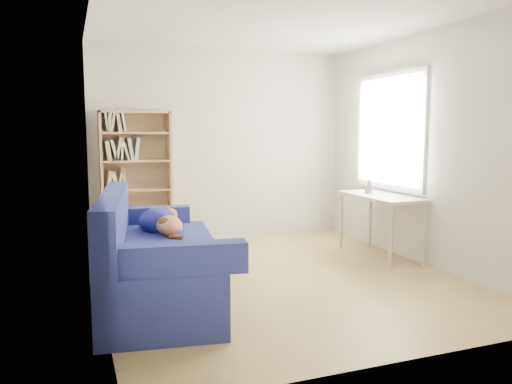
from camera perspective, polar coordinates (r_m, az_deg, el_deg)
ground at (r=5.19m, az=2.64°, el=-9.81°), size 4.00×4.00×0.00m
room_shell at (r=5.05m, az=3.63°, el=8.51°), size 3.54×4.04×2.62m
sofa at (r=4.50m, az=-11.56°, el=-7.71°), size 1.22×2.12×0.98m
bookshelf at (r=6.50m, az=-13.49°, el=0.67°), size 0.88×0.27×1.75m
desk at (r=6.08m, az=14.03°, el=-1.07°), size 0.53×1.15×0.75m
pen_cup at (r=6.20m, az=12.74°, el=0.46°), size 0.09×0.09×0.18m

